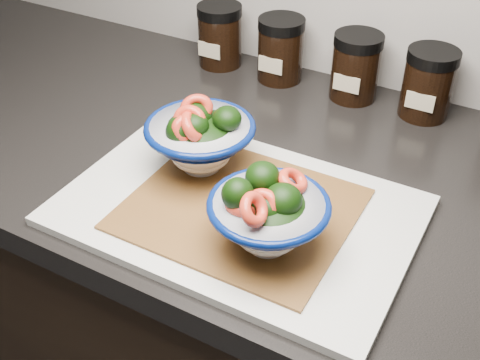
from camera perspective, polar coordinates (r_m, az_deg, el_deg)
The scene contains 9 objects.
countertop at distance 0.87m, azimuth 7.32°, elevation -0.64°, with size 3.50×0.60×0.04m, color black.
cutting_board at distance 0.78m, azimuth -0.25°, elevation -2.89°, with size 0.45×0.30×0.01m, color silver.
bamboo_mat at distance 0.77m, azimuth 0.00°, elevation -2.72°, with size 0.28×0.24×0.00m, color brown.
bowl_left at distance 0.82m, azimuth -3.84°, elevation 4.02°, with size 0.15×0.15×0.11m.
bowl_right at distance 0.69m, azimuth 2.65°, elevation -3.34°, with size 0.14×0.14×0.11m.
spice_jar_a at distance 1.14m, azimuth -1.93°, elevation 13.55°, with size 0.08×0.08×0.11m.
spice_jar_b at distance 1.08m, azimuth 3.86°, elevation 12.26°, with size 0.08×0.08×0.11m.
spice_jar_c at distance 1.04m, azimuth 10.91°, elevation 10.51°, with size 0.08×0.08×0.11m.
spice_jar_d at distance 1.01m, azimuth 17.41°, elevation 8.73°, with size 0.08×0.08×0.11m.
Camera 1 is at (0.24, 0.80, 1.41)m, focal length 45.00 mm.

